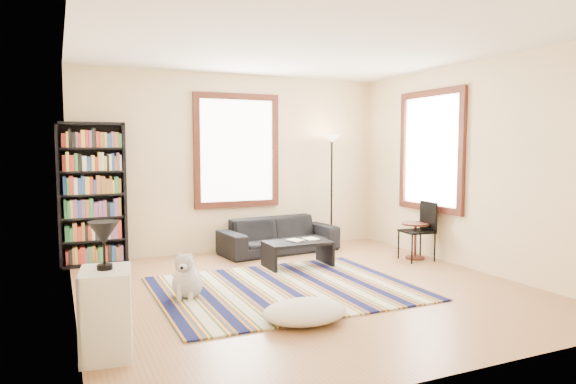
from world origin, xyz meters
name	(u,v)px	position (x,y,z in m)	size (l,w,h in m)	color
floor	(305,293)	(0.00, 0.00, -0.05)	(5.00, 5.00, 0.10)	#9D6B48
ceiling	(306,41)	(0.00, 0.00, 2.85)	(5.00, 5.00, 0.10)	white
wall_back	(235,163)	(0.00, 2.55, 1.40)	(5.00, 0.10, 2.80)	#CEBB8B
wall_front	(467,184)	(0.00, -2.55, 1.40)	(5.00, 0.10, 2.80)	#CEBB8B
wall_left	(65,174)	(-2.55, 0.00, 1.40)	(0.10, 5.00, 2.80)	#CEBB8B
wall_right	(475,166)	(2.55, 0.00, 1.40)	(0.10, 5.00, 2.80)	#CEBB8B
window_back	(237,151)	(0.00, 2.47, 1.60)	(1.20, 0.06, 1.60)	white
window_right	(431,151)	(2.47, 0.80, 1.60)	(0.06, 1.20, 1.60)	white
rug	(285,288)	(-0.23, 0.07, 0.01)	(2.92, 2.34, 0.02)	#0C103C
sofa	(279,235)	(0.55, 2.05, 0.27)	(0.73, 1.86, 0.54)	black
bookshelf	(92,194)	(-2.18, 2.32, 1.00)	(0.90, 0.30, 2.00)	black
coffee_table	(298,254)	(0.38, 1.02, 0.18)	(0.90, 0.50, 0.36)	black
book_a	(291,241)	(0.28, 1.02, 0.37)	(0.23, 0.17, 0.02)	beige
book_b	(306,239)	(0.53, 1.07, 0.37)	(0.23, 0.17, 0.02)	beige
floor_cushion	(305,312)	(-0.52, -1.04, 0.10)	(0.83, 0.63, 0.21)	beige
floor_lamp	(332,191)	(1.54, 2.15, 0.93)	(0.30, 0.30, 1.86)	black
side_table	(415,241)	(2.20, 0.78, 0.27)	(0.40, 0.40, 0.54)	#4C1E13
folding_chair	(417,231)	(2.15, 0.69, 0.43)	(0.42, 0.40, 0.86)	black
white_cabinet	(106,313)	(-2.30, -1.10, 0.35)	(0.38, 0.50, 0.70)	silver
table_lamp	(104,246)	(-2.30, -1.10, 0.89)	(0.24, 0.24, 0.38)	black
dog	(187,274)	(-1.35, 0.20, 0.26)	(0.37, 0.52, 0.52)	silver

